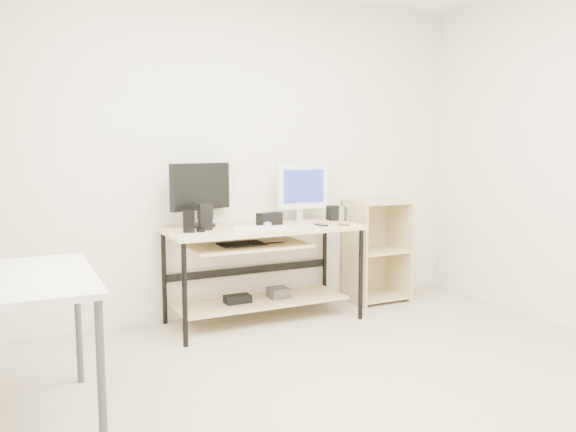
{
  "coord_description": "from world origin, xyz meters",
  "views": [
    {
      "loc": [
        -1.71,
        -2.27,
        1.34
      ],
      "look_at": [
        0.04,
        1.3,
        0.87
      ],
      "focal_mm": 35.0,
      "sensor_mm": 36.0,
      "label": 1
    }
  ],
  "objects_px": {
    "desk": "(260,254)",
    "audio_controller": "(189,221)",
    "shelf_unit": "(374,250)",
    "side_table": "(27,292)",
    "black_monitor": "(201,191)",
    "white_imac": "(302,188)"
  },
  "relations": [
    {
      "from": "desk",
      "to": "side_table",
      "type": "xyz_separation_m",
      "value": [
        -1.65,
        -1.06,
        0.13
      ]
    },
    {
      "from": "black_monitor",
      "to": "audio_controller",
      "type": "distance_m",
      "value": 0.36
    },
    {
      "from": "desk",
      "to": "shelf_unit",
      "type": "xyz_separation_m",
      "value": [
        1.18,
        0.16,
        -0.09
      ]
    },
    {
      "from": "audio_controller",
      "to": "desk",
      "type": "bearing_deg",
      "value": 21.7
    },
    {
      "from": "desk",
      "to": "side_table",
      "type": "distance_m",
      "value": 1.97
    },
    {
      "from": "white_imac",
      "to": "black_monitor",
      "type": "bearing_deg",
      "value": -179.19
    },
    {
      "from": "side_table",
      "to": "black_monitor",
      "type": "bearing_deg",
      "value": 45.14
    },
    {
      "from": "audio_controller",
      "to": "side_table",
      "type": "bearing_deg",
      "value": -120.79
    },
    {
      "from": "audio_controller",
      "to": "shelf_unit",
      "type": "bearing_deg",
      "value": 23.24
    },
    {
      "from": "black_monitor",
      "to": "shelf_unit",
      "type": "bearing_deg",
      "value": -22.4
    },
    {
      "from": "white_imac",
      "to": "audio_controller",
      "type": "distance_m",
      "value": 1.08
    },
    {
      "from": "desk",
      "to": "audio_controller",
      "type": "xyz_separation_m",
      "value": [
        -0.58,
        -0.06,
        0.29
      ]
    },
    {
      "from": "white_imac",
      "to": "desk",
      "type": "bearing_deg",
      "value": -157.27
    },
    {
      "from": "side_table",
      "to": "black_monitor",
      "type": "height_order",
      "value": "black_monitor"
    },
    {
      "from": "shelf_unit",
      "to": "audio_controller",
      "type": "height_order",
      "value": "audio_controller"
    },
    {
      "from": "desk",
      "to": "shelf_unit",
      "type": "distance_m",
      "value": 1.19
    },
    {
      "from": "side_table",
      "to": "desk",
      "type": "bearing_deg",
      "value": 32.65
    },
    {
      "from": "black_monitor",
      "to": "white_imac",
      "type": "xyz_separation_m",
      "value": [
        0.87,
        -0.02,
        -0.0
      ]
    },
    {
      "from": "black_monitor",
      "to": "white_imac",
      "type": "bearing_deg",
      "value": -22.47
    },
    {
      "from": "black_monitor",
      "to": "white_imac",
      "type": "height_order",
      "value": "black_monitor"
    },
    {
      "from": "desk",
      "to": "audio_controller",
      "type": "distance_m",
      "value": 0.65
    },
    {
      "from": "side_table",
      "to": "audio_controller",
      "type": "distance_m",
      "value": 1.48
    }
  ]
}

